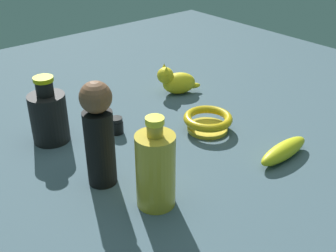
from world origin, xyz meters
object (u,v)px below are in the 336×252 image
bottle_tall (156,169)px  bottle_short (49,116)px  bowl (208,121)px  nail_polish_jar (116,125)px  cat_figurine (176,81)px  banana (284,151)px  person_figure_adult (99,134)px

bottle_tall → bottle_short: bearing=-172.4°
bowl → nail_polish_jar: bearing=-126.0°
bottle_short → bottle_tall: bearing=7.6°
bottle_tall → bowl: 0.33m
bottle_short → cat_figurine: bearing=92.1°
banana → cat_figurine: size_ratio=1.25×
banana → bottle_short: bottle_short is taller
bottle_tall → bottle_short: size_ratio=1.14×
bottle_tall → bottle_short: bottle_tall is taller
bottle_tall → cat_figurine: bottle_tall is taller
bowl → person_figure_adult: bearing=-86.8°
bottle_short → person_figure_adult: bearing=1.1°
bottle_tall → cat_figurine: size_ratio=1.48×
cat_figurine → nail_polish_jar: cat_figurine is taller
cat_figurine → nail_polish_jar: 0.30m
cat_figurine → bowl: cat_figurine is taller
person_figure_adult → nail_polish_jar: bearing=138.4°
nail_polish_jar → bottle_short: bottle_short is taller
bottle_tall → banana: (0.06, 0.33, -0.06)m
cat_figurine → nail_polish_jar: (0.09, -0.28, -0.02)m
bowl → banana: bearing=10.7°
banana → bowl: 0.22m
person_figure_adult → bottle_short: person_figure_adult is taller
person_figure_adult → bowl: bearing=93.2°
bottle_short → bowl: 0.41m
bottle_tall → nail_polish_jar: (-0.29, 0.10, -0.06)m
nail_polish_jar → person_figure_adult: bearing=-41.6°
bottle_tall → person_figure_adult: 0.14m
nail_polish_jar → bowl: bearing=54.0°
banana → bottle_tall: bearing=-13.0°
banana → nail_polish_jar: size_ratio=3.74×
bottle_tall → person_figure_adult: size_ratio=0.83×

